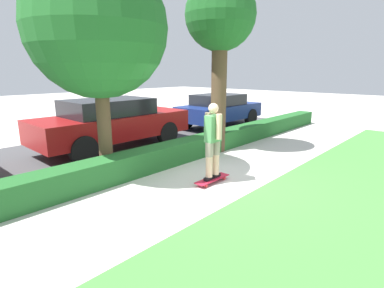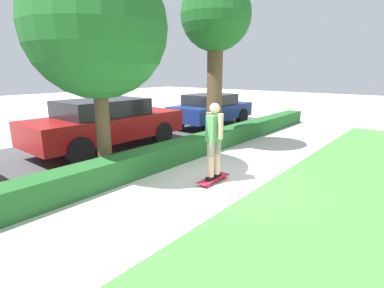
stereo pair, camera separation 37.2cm
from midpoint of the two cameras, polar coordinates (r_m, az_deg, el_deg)
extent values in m
plane|color=beige|center=(6.76, 2.69, -6.79)|extent=(60.00, 60.00, 0.00)
cube|color=#47933D|center=(5.67, 28.49, -12.66)|extent=(17.91, 4.00, 0.01)
cube|color=#474749|center=(9.74, -17.55, -0.99)|extent=(17.91, 5.00, 0.01)
cube|color=#236028|center=(7.69, -6.91, -2.21)|extent=(17.91, 0.60, 0.54)
cube|color=red|center=(6.58, 2.49, -6.59)|extent=(0.93, 0.24, 0.02)
cylinder|color=red|center=(6.79, 4.71, -6.40)|extent=(0.07, 0.04, 0.07)
cylinder|color=red|center=(6.89, 3.47, -6.08)|extent=(0.07, 0.04, 0.07)
cylinder|color=red|center=(6.31, 1.41, -7.95)|extent=(0.07, 0.04, 0.07)
cylinder|color=red|center=(6.42, 0.13, -7.57)|extent=(0.07, 0.04, 0.07)
cube|color=black|center=(6.48, 1.88, -6.49)|extent=(0.26, 0.09, 0.07)
cylinder|color=beige|center=(6.35, 1.91, -2.99)|extent=(0.15, 0.15, 0.76)
cylinder|color=gray|center=(6.29, 1.93, -1.00)|extent=(0.17, 0.17, 0.30)
cube|color=black|center=(6.65, 3.09, -5.96)|extent=(0.26, 0.09, 0.07)
cylinder|color=beige|center=(6.53, 3.14, -2.53)|extent=(0.15, 0.15, 0.76)
cylinder|color=gray|center=(6.47, 3.16, -0.60)|extent=(0.17, 0.17, 0.30)
cube|color=#519356|center=(6.28, 2.60, 3.01)|extent=(0.36, 0.20, 0.56)
cylinder|color=beige|center=(6.19, 3.72, 3.35)|extent=(0.12, 0.12, 0.53)
cylinder|color=beige|center=(6.36, 1.51, 3.67)|extent=(0.12, 0.12, 0.53)
sphere|color=beige|center=(6.22, 2.64, 6.81)|extent=(0.21, 0.21, 0.21)
cylinder|color=brown|center=(6.94, -18.09, 3.52)|extent=(0.31, 0.31, 2.44)
sphere|color=#1E5B23|center=(6.90, -19.41, 20.33)|extent=(2.94, 2.94, 2.94)
cylinder|color=brown|center=(8.94, 3.08, 9.23)|extent=(0.45, 0.45, 3.35)
sphere|color=#1E5B23|center=(9.05, 3.27, 23.37)|extent=(1.98, 1.98, 1.98)
cube|color=maroon|center=(9.61, -16.85, 3.25)|extent=(4.81, 1.95, 0.69)
cube|color=black|center=(9.45, -17.82, 6.62)|extent=(2.51, 1.69, 0.48)
cylinder|color=black|center=(9.92, -6.78, 2.03)|extent=(0.76, 0.23, 0.76)
cylinder|color=black|center=(11.22, -12.98, 3.12)|extent=(0.76, 0.23, 0.76)
cylinder|color=black|center=(8.20, -21.81, -1.33)|extent=(0.76, 0.23, 0.76)
cylinder|color=black|center=(9.73, -26.84, 0.41)|extent=(0.76, 0.23, 0.76)
cube|color=navy|center=(13.14, 2.94, 6.24)|extent=(4.00, 1.78, 0.60)
cube|color=black|center=(12.99, 2.65, 8.47)|extent=(2.08, 1.56, 0.44)
cylinder|color=black|center=(13.77, 8.74, 5.18)|extent=(0.74, 0.21, 0.74)
cylinder|color=black|center=(14.65, 3.23, 5.82)|extent=(0.74, 0.21, 0.74)
cylinder|color=black|center=(11.73, 2.54, 3.87)|extent=(0.74, 0.21, 0.74)
cylinder|color=black|center=(12.75, -3.35, 4.65)|extent=(0.74, 0.21, 0.74)
camera|label=1|loc=(0.19, 88.45, 0.38)|focal=28.00mm
camera|label=2|loc=(0.19, -91.55, -0.38)|focal=28.00mm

